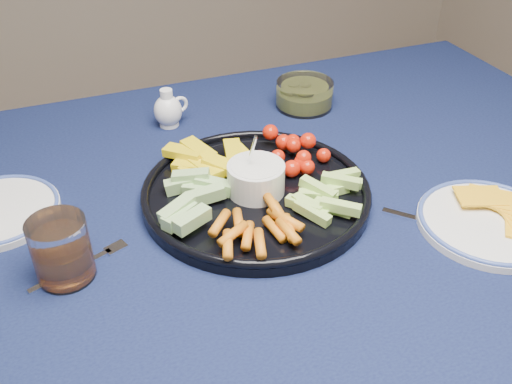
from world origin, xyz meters
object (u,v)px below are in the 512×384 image
object	(u,v)px
dining_table	(212,271)
juice_tumbler	(62,253)
creamer_pitcher	(168,110)
cheese_plate	(489,221)
pickle_bowl	(304,95)
crudite_platter	(255,189)

from	to	relation	value
dining_table	juice_tumbler	world-z (taller)	juice_tumbler
juice_tumbler	creamer_pitcher	bearing A→B (deg)	57.07
dining_table	creamer_pitcher	bearing A→B (deg)	85.82
creamer_pitcher	cheese_plate	world-z (taller)	creamer_pitcher
cheese_plate	pickle_bowl	bearing A→B (deg)	100.90
creamer_pitcher	juice_tumbler	distance (m)	0.44
dining_table	crudite_platter	bearing A→B (deg)	25.96
creamer_pitcher	cheese_plate	xyz separation A→B (m)	(0.38, -0.49, -0.02)
crudite_platter	cheese_plate	distance (m)	0.37
dining_table	creamer_pitcher	distance (m)	0.37
dining_table	creamer_pitcher	world-z (taller)	creamer_pitcher
crudite_platter	pickle_bowl	distance (m)	0.35
dining_table	juice_tumbler	size ratio (longest dim) A/B	17.83
crudite_platter	pickle_bowl	bearing A→B (deg)	51.54
dining_table	pickle_bowl	bearing A→B (deg)	45.89
dining_table	crudite_platter	xyz separation A→B (m)	(0.09, 0.04, 0.11)
crudite_platter	cheese_plate	size ratio (longest dim) A/B	1.73
dining_table	crudite_platter	world-z (taller)	crudite_platter
dining_table	crudite_platter	size ratio (longest dim) A/B	4.46
creamer_pitcher	cheese_plate	bearing A→B (deg)	-52.66
cheese_plate	dining_table	bearing A→B (deg)	159.46
crudite_platter	juice_tumbler	distance (m)	0.31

